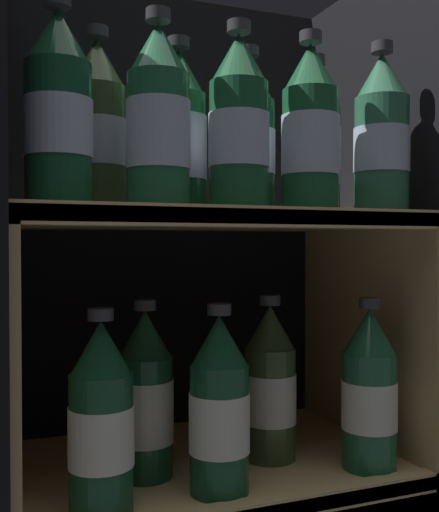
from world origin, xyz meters
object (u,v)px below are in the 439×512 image
bottle_upper_front_0 (58,113)px  bottle_upper_back_1 (179,137)px  bottle_lower_back_1 (270,386)px  bottle_upper_front_2 (238,127)px  bottle_upper_front_3 (310,133)px  bottle_upper_back_3 (315,146)px  bottle_lower_back_0 (145,399)px  bottle_lower_front_1 (219,409)px  bottle_lower_front_0 (101,422)px  bottle_upper_front_1 (158,122)px  bottle_upper_back_0 (97,130)px  bottle_upper_back_2 (248,140)px  bottle_upper_front_4 (382,138)px  bottle_lower_front_2 (369,393)px

bottle_upper_front_0 → bottle_upper_back_1: same height
bottle_lower_back_1 → bottle_upper_back_1: bearing=180.0°
bottle_upper_front_2 → bottle_upper_front_3: bearing=-0.0°
bottle_upper_back_3 → bottle_lower_back_0: 0.44m
bottle_lower_back_0 → bottle_lower_front_1: bearing=-48.9°
bottle_lower_front_0 → bottle_lower_back_1: size_ratio=1.00×
bottle_upper_front_0 → bottle_upper_front_1: 0.12m
bottle_upper_front_2 → bottle_upper_back_0: 0.18m
bottle_upper_front_2 → bottle_upper_back_3: (0.16, 0.08, -0.00)m
bottle_upper_front_1 → bottle_upper_back_3: size_ratio=1.00×
bottle_upper_front_1 → bottle_lower_back_1: (0.19, 0.08, -0.35)m
bottle_upper_front_3 → bottle_upper_back_2: (-0.05, 0.08, 0.00)m
bottle_upper_front_1 → bottle_upper_front_4: same height
bottle_upper_front_2 → bottle_lower_back_0: (-0.10, 0.08, -0.35)m
bottle_upper_back_1 → bottle_lower_back_1: 0.38m
bottle_upper_front_3 → bottle_lower_front_1: bottle_upper_front_3 is taller
bottle_upper_front_4 → bottle_upper_back_1: (-0.27, 0.08, -0.00)m
bottle_lower_back_0 → bottle_upper_front_2: bearing=-40.4°
bottle_upper_front_1 → bottle_upper_front_3: size_ratio=1.00×
bottle_upper_front_4 → bottle_upper_back_2: 0.18m
bottle_upper_back_3 → bottle_lower_front_1: 0.41m
bottle_upper_front_3 → bottle_lower_front_2: bearing=0.0°
bottle_upper_front_0 → bottle_lower_front_2: size_ratio=1.00×
bottle_upper_back_2 → bottle_lower_front_0: bearing=-159.4°
bottle_upper_back_0 → bottle_lower_front_0: (-0.01, -0.08, -0.35)m
bottle_upper_front_4 → bottle_upper_back_1: bearing=162.5°
bottle_lower_front_1 → bottle_lower_back_1: (0.11, 0.08, 0.00)m
bottle_lower_back_1 → bottle_lower_front_2: bearing=-37.1°
bottle_upper_front_2 → bottle_upper_back_0: same height
bottle_upper_front_1 → bottle_upper_front_2: bearing=0.0°
bottle_upper_front_1 → bottle_lower_back_0: (0.00, 0.08, -0.35)m
bottle_lower_front_2 → bottle_lower_front_0: bearing=180.0°
bottle_upper_front_3 → bottle_upper_back_0: bearing=162.3°
bottle_upper_back_3 → bottle_lower_back_1: bearing=180.0°
bottle_upper_back_3 → bottle_lower_back_1: (-0.07, 0.00, -0.35)m
bottle_upper_back_2 → bottle_lower_front_2: bottle_upper_back_2 is taller
bottle_upper_front_1 → bottle_upper_back_2: 0.18m
bottle_upper_back_1 → bottle_lower_back_1: size_ratio=1.00×
bottle_upper_front_0 → bottle_lower_back_1: bearing=15.4°
bottle_upper_back_1 → bottle_lower_back_1: bottle_upper_back_1 is taller
bottle_lower_front_1 → bottle_upper_front_0: bearing=180.0°
bottle_lower_front_0 → bottle_lower_front_1: (0.15, -0.00, -0.00)m
bottle_upper_front_2 → bottle_upper_front_3: size_ratio=1.00×
bottle_upper_front_2 → bottle_upper_front_4: (0.22, -0.00, 0.00)m
bottle_lower_back_0 → bottle_upper_front_0: bearing=-144.9°
bottle_upper_front_3 → bottle_lower_front_0: size_ratio=1.00×
bottle_lower_front_1 → bottle_lower_back_0: 0.11m
bottle_upper_back_1 → bottle_upper_back_2: (0.10, 0.00, 0.00)m
bottle_upper_back_0 → bottle_upper_back_1: (0.11, 0.00, -0.00)m
bottle_upper_front_0 → bottle_upper_back_3: same height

